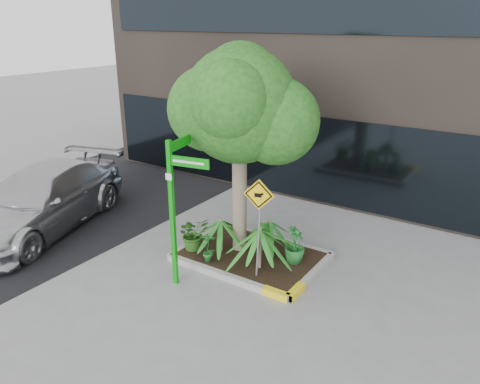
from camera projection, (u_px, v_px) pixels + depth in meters
The scene contains 14 objects.
ground at pixel (237, 262), 11.06m from camera, with size 80.00×80.00×0.00m, color gray.
asphalt_road at pixel (62, 205), 14.41m from camera, with size 7.00×80.00×0.01m, color black.
planter at pixel (252, 256), 11.12m from camera, with size 3.35×2.36×0.15m.
tree at pixel (240, 106), 10.22m from camera, with size 3.30×2.93×4.96m.
palm_front at pixel (260, 230), 10.20m from camera, with size 1.12×1.12×1.24m.
palm_left at pixel (221, 220), 11.03m from camera, with size 0.96×0.96×1.06m.
palm_back at pixel (270, 221), 11.14m from camera, with size 0.87×0.87×0.96m.
parked_car at pixel (41, 200), 12.60m from camera, with size 2.28×5.61×1.63m, color #B2B3B8.
shrub_a at pixel (193, 233), 11.22m from camera, with size 0.74×0.74×0.82m, color #295919.
shrub_b at pixel (295, 245), 10.62m from camera, with size 0.48×0.48×0.85m, color #1F6927.
shrub_c at pixel (208, 247), 10.67m from camera, with size 0.38×0.38×0.73m, color #1F6522.
shrub_d at pixel (265, 235), 11.20m from camera, with size 0.43×0.43×0.78m, color #1B5B1A.
street_sign_post at pixel (176, 198), 9.54m from camera, with size 1.04×0.93×3.19m.
cattle_sign at pixel (259, 211), 9.77m from camera, with size 0.66×0.31×2.18m.
Camera 1 is at (5.44, -8.12, 5.42)m, focal length 35.00 mm.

